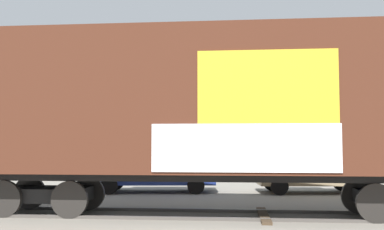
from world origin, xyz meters
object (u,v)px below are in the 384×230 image
Objects in this scene: parked_car_blue at (154,170)px; parked_car_tan at (309,170)px; freight_car at (219,106)px; flagpole at (308,83)px.

parked_car_tan is (5.98, 0.07, 0.05)m from parked_car_blue.
flagpole reaches higher than freight_car.
flagpole reaches higher than parked_car_blue.
parked_car_tan reaches higher than parked_car_blue.
parked_car_blue is 1.16× the size of parked_car_tan.
flagpole is 7.31m from parked_car_tan.
parked_car_tan is at bearing -100.62° from flagpole.
freight_car is 3.46× the size of parked_car_tan.
flagpole is 1.66× the size of parked_car_blue.
parked_car_tan is (-1.11, -5.91, -4.14)m from flagpole.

